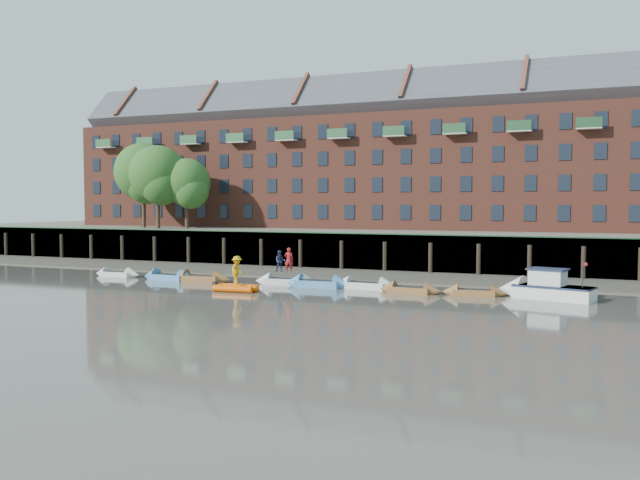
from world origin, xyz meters
The scene contains 20 objects.
ground centered at (0.00, 0.00, 0.00)m, with size 220.00×220.00×0.00m, color #56524C.
foreshore centered at (0.00, 18.00, 0.00)m, with size 110.00×8.00×0.50m, color #3D382F.
mud_band centered at (0.00, 14.60, 0.00)m, with size 110.00×1.60×0.10m, color #4C4336.
river_wall centered at (0.00, 22.38, 1.59)m, with size 110.00×1.23×3.30m.
bank_terrace centered at (0.00, 36.00, 1.60)m, with size 110.00×28.00×3.20m, color #5E594D.
apartment_terrace centered at (0.00, 36.99, 12.82)m, with size 80.60×15.56×20.98m.
tree_cluster centered at (-25.62, 27.35, 9.00)m, with size 11.76×7.74×9.40m.
rowboat_0 centered at (-16.75, 9.68, 0.21)m, with size 4.16×1.41×1.19m.
rowboat_1 centered at (-11.40, 9.12, 0.24)m, with size 4.79×1.62×1.37m.
rowboat_2 centered at (-8.58, 9.25, 0.25)m, with size 4.91×1.78×1.40m.
rowboat_3 centered at (-1.84, 10.01, 0.24)m, with size 4.85×1.95×1.37m.
rowboat_4 centered at (0.85, 9.61, 0.25)m, with size 5.04×1.71×1.44m.
rowboat_5 centered at (4.21, 10.11, 0.24)m, with size 4.68×1.48×1.35m.
rowboat_6 centered at (7.66, 9.07, 0.22)m, with size 4.23×1.39×1.21m.
rowboat_7 centered at (11.79, 9.45, 0.21)m, with size 4.20×1.65×1.19m.
rib_tender centered at (-3.26, 5.43, 0.23)m, with size 3.13×1.67×0.53m.
motor_launch centered at (15.66, 9.90, 0.62)m, with size 6.17×3.31×2.43m.
person_rower_a centered at (-1.64, 10.09, 1.82)m, with size 0.66×0.43×1.80m, color maroon.
person_rower_b centered at (-2.36, 10.13, 1.71)m, with size 0.76×0.60×1.57m, color #19233F.
person_rib_crew centered at (-3.27, 5.39, 1.45)m, with size 1.22×0.70×1.90m, color orange.
Camera 1 is at (19.27, -34.11, 5.96)m, focal length 38.00 mm.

